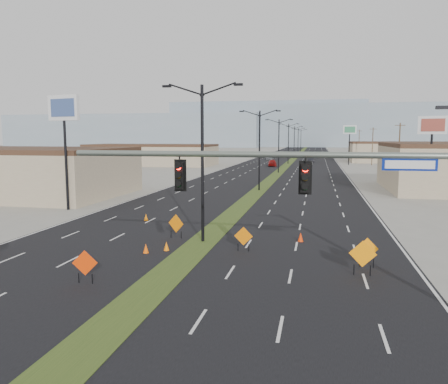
% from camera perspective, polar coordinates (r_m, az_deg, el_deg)
% --- Properties ---
extents(ground, '(600.00, 600.00, 0.00)m').
position_cam_1_polar(ground, '(17.78, -13.06, -15.37)').
color(ground, gray).
rests_on(ground, ground).
extents(road_surface, '(25.00, 400.00, 0.02)m').
position_cam_1_polar(road_surface, '(115.24, 8.49, 3.77)').
color(road_surface, black).
rests_on(road_surface, ground).
extents(median_strip, '(2.00, 400.00, 0.04)m').
position_cam_1_polar(median_strip, '(115.24, 8.49, 3.77)').
color(median_strip, '#2C4619').
rests_on(median_strip, ground).
extents(building_sw_far, '(30.00, 14.00, 4.50)m').
position_cam_1_polar(building_sw_far, '(107.31, -9.39, 4.71)').
color(building_sw_far, tan).
rests_on(building_sw_far, ground).
extents(building_se_far, '(44.00, 16.00, 5.00)m').
position_cam_1_polar(building_se_far, '(128.65, 26.00, 4.59)').
color(building_se_far, tan).
rests_on(building_se_far, ground).
extents(mesa_west, '(180.00, 50.00, 22.00)m').
position_cam_1_polar(mesa_west, '(321.09, -11.40, 7.84)').
color(mesa_west, '#8194A1').
rests_on(mesa_west, ground).
extents(mesa_center, '(220.00, 50.00, 28.00)m').
position_cam_1_polar(mesa_center, '(316.61, 18.18, 8.17)').
color(mesa_center, '#8194A1').
rests_on(mesa_center, ground).
extents(mesa_backdrop, '(140.00, 50.00, 32.00)m').
position_cam_1_polar(mesa_backdrop, '(337.00, 5.77, 8.76)').
color(mesa_backdrop, '#8194A1').
rests_on(mesa_backdrop, ground).
extents(signal_mast, '(16.30, 0.60, 8.00)m').
position_cam_1_polar(signal_mast, '(17.00, 16.79, 0.20)').
color(signal_mast, slate).
rests_on(signal_mast, ground).
extents(streetlight_0, '(5.15, 0.24, 10.02)m').
position_cam_1_polar(streetlight_0, '(27.78, -2.84, 4.41)').
color(streetlight_0, black).
rests_on(streetlight_0, ground).
extents(streetlight_1, '(5.15, 0.24, 10.02)m').
position_cam_1_polar(streetlight_1, '(55.30, 4.65, 5.79)').
color(streetlight_1, black).
rests_on(streetlight_1, ground).
extents(streetlight_2, '(5.15, 0.24, 10.02)m').
position_cam_1_polar(streetlight_2, '(83.14, 7.16, 6.23)').
color(streetlight_2, black).
rests_on(streetlight_2, ground).
extents(streetlight_3, '(5.15, 0.24, 10.02)m').
position_cam_1_polar(streetlight_3, '(111.06, 8.41, 6.45)').
color(streetlight_3, black).
rests_on(streetlight_3, ground).
extents(streetlight_4, '(5.15, 0.24, 10.02)m').
position_cam_1_polar(streetlight_4, '(139.01, 9.16, 6.57)').
color(streetlight_4, black).
rests_on(streetlight_4, ground).
extents(streetlight_5, '(5.15, 0.24, 10.02)m').
position_cam_1_polar(streetlight_5, '(166.98, 9.65, 6.66)').
color(streetlight_5, black).
rests_on(streetlight_5, ground).
extents(streetlight_6, '(5.15, 0.24, 10.02)m').
position_cam_1_polar(streetlight_6, '(194.95, 10.01, 6.71)').
color(streetlight_6, black).
rests_on(streetlight_6, ground).
extents(utility_pole_1, '(1.60, 0.20, 9.00)m').
position_cam_1_polar(utility_pole_1, '(75.95, 21.88, 5.12)').
color(utility_pole_1, '#4C3823').
rests_on(utility_pole_1, ground).
extents(utility_pole_2, '(1.60, 0.20, 9.00)m').
position_cam_1_polar(utility_pole_2, '(110.59, 18.82, 5.75)').
color(utility_pole_2, '#4C3823').
rests_on(utility_pole_2, ground).
extents(utility_pole_3, '(1.60, 0.20, 9.00)m').
position_cam_1_polar(utility_pole_3, '(145.41, 17.21, 6.07)').
color(utility_pole_3, '#4C3823').
rests_on(utility_pole_3, ground).
extents(car_left, '(2.39, 4.83, 1.58)m').
position_cam_1_polar(car_left, '(101.35, 6.33, 3.79)').
color(car_left, maroon).
rests_on(car_left, ground).
extents(car_mid, '(1.60, 4.30, 1.40)m').
position_cam_1_polar(car_mid, '(119.66, 11.26, 4.17)').
color(car_mid, black).
rests_on(car_mid, ground).
extents(car_far, '(1.97, 4.72, 1.36)m').
position_cam_1_polar(car_far, '(130.86, 6.03, 4.51)').
color(car_far, '#A8ABB1').
rests_on(car_far, ground).
extents(construction_sign_1, '(1.17, 0.28, 1.58)m').
position_cam_1_polar(construction_sign_1, '(21.44, -17.71, -8.96)').
color(construction_sign_1, red).
rests_on(construction_sign_1, ground).
extents(construction_sign_2, '(1.17, 0.46, 1.64)m').
position_cam_1_polar(construction_sign_2, '(29.43, -6.29, -4.21)').
color(construction_sign_2, '#DC6904').
rests_on(construction_sign_2, ground).
extents(construction_sign_3, '(1.12, 0.08, 1.49)m').
position_cam_1_polar(construction_sign_3, '(26.03, 2.55, -5.90)').
color(construction_sign_3, orange).
rests_on(construction_sign_3, ground).
extents(construction_sign_4, '(1.32, 0.13, 1.76)m').
position_cam_1_polar(construction_sign_4, '(22.57, 17.67, -7.85)').
color(construction_sign_4, orange).
rests_on(construction_sign_4, ground).
extents(construction_sign_5, '(1.17, 0.35, 1.60)m').
position_cam_1_polar(construction_sign_5, '(23.99, 18.17, -7.23)').
color(construction_sign_5, orange).
rests_on(construction_sign_5, ground).
extents(cone_0, '(0.43, 0.43, 0.58)m').
position_cam_1_polar(cone_0, '(26.13, -10.17, -7.27)').
color(cone_0, '#FF5905').
rests_on(cone_0, ground).
extents(cone_1, '(0.41, 0.41, 0.56)m').
position_cam_1_polar(cone_1, '(26.51, -7.53, -7.03)').
color(cone_1, orange).
rests_on(cone_1, ground).
extents(cone_2, '(0.44, 0.44, 0.61)m').
position_cam_1_polar(cone_2, '(28.91, 9.97, -5.82)').
color(cone_2, '#EF3405').
rests_on(cone_2, ground).
extents(cone_3, '(0.35, 0.35, 0.58)m').
position_cam_1_polar(cone_3, '(36.04, -10.15, -3.26)').
color(cone_3, orange).
rests_on(cone_3, ground).
extents(pole_sign_west, '(3.44, 1.07, 10.54)m').
position_cam_1_polar(pole_sign_west, '(42.91, -20.19, 9.32)').
color(pole_sign_west, black).
rests_on(pole_sign_west, ground).
extents(pole_sign_east_near, '(2.95, 1.00, 9.03)m').
position_cam_1_polar(pole_sign_east_near, '(53.10, 25.55, 7.13)').
color(pole_sign_east_near, black).
rests_on(pole_sign_east_near, ground).
extents(pole_sign_east_far, '(3.12, 0.45, 9.54)m').
position_cam_1_polar(pole_sign_east_far, '(110.02, 16.10, 7.47)').
color(pole_sign_east_far, black).
rests_on(pole_sign_east_far, ground).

